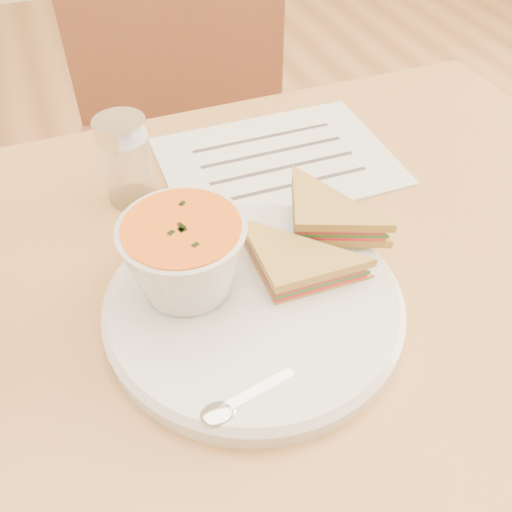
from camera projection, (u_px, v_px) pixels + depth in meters
name	position (u px, v px, depth m)	size (l,w,h in m)	color
dining_table	(239.00, 477.00, 0.80)	(1.00, 0.70, 0.75)	brown
chair_far	(181.00, 170.00, 1.13)	(0.44, 0.44, 0.98)	brown
plate	(254.00, 305.00, 0.53)	(0.28, 0.28, 0.02)	silver
soup_bowl	(185.00, 260.00, 0.50)	(0.11, 0.11, 0.08)	silver
sandwich_half_a	(275.00, 299.00, 0.50)	(0.10, 0.10, 0.03)	#AF883D
sandwich_half_b	(295.00, 236.00, 0.54)	(0.10, 0.10, 0.03)	#AF883D
spoon	(266.00, 387.00, 0.45)	(0.15, 0.03, 0.01)	silver
paper_menu	(277.00, 161.00, 0.70)	(0.28, 0.20, 0.00)	silver
condiment_shaker	(126.00, 161.00, 0.62)	(0.06, 0.06, 0.10)	silver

